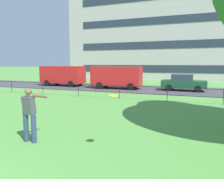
{
  "coord_description": "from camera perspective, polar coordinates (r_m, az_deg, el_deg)",
  "views": [
    {
      "loc": [
        5.03,
        -1.59,
        2.52
      ],
      "look_at": [
        1.19,
        8.49,
        1.24
      ],
      "focal_mm": 34.93,
      "sensor_mm": 36.0,
      "label": 1
    }
  ],
  "objects": [
    {
      "name": "street_strip",
      "position": [
        22.13,
        7.55,
        0.18
      ],
      "size": [
        80.0,
        7.41,
        0.01
      ],
      "primitive_type": "cube",
      "color": "#424247",
      "rests_on": "ground"
    },
    {
      "name": "apartment_building_background",
      "position": [
        40.18,
        16.13,
        15.81
      ],
      "size": [
        33.93,
        13.16,
        18.02
      ],
      "color": "#B7B2AD",
      "rests_on": "ground"
    },
    {
      "name": "panel_van_far_left",
      "position": [
        25.62,
        -12.77,
        3.8
      ],
      "size": [
        5.05,
        2.2,
        2.24
      ],
      "color": "red",
      "rests_on": "ground"
    },
    {
      "name": "panel_van_left",
      "position": [
        22.18,
        1.24,
        3.54
      ],
      "size": [
        5.07,
        2.24,
        2.24
      ],
      "color": "red",
      "rests_on": "ground"
    },
    {
      "name": "frisbee",
      "position": [
        5.89,
        0.19,
        -1.61
      ],
      "size": [
        0.38,
        0.38,
        0.03
      ],
      "color": "yellow"
    },
    {
      "name": "person_thrower",
      "position": [
        7.48,
        -20.78,
        -5.81
      ],
      "size": [
        0.54,
        0.76,
        1.75
      ],
      "color": "navy",
      "rests_on": "ground"
    },
    {
      "name": "park_fence",
      "position": [
        15.69,
        1.97,
        -0.03
      ],
      "size": [
        33.68,
        0.04,
        1.0
      ],
      "color": "black",
      "rests_on": "ground"
    },
    {
      "name": "car_dark_green_right",
      "position": [
        21.43,
        18.17,
        1.77
      ],
      "size": [
        4.02,
        1.85,
        1.54
      ],
      "color": "#194C2D",
      "rests_on": "ground"
    }
  ]
}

